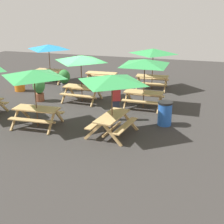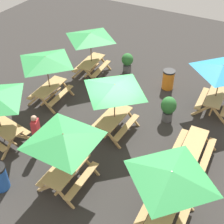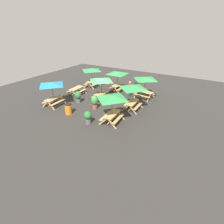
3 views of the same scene
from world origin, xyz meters
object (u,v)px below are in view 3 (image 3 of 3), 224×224
object	(u,v)px
picnic_table_1	(92,71)
picnic_table_2	(112,99)
picnic_table_7	(77,90)
potted_plant_2	(88,117)
trash_bin_orange	(68,109)
trash_bin_blue	(137,87)
potted_plant_0	(78,96)
picnic_table_5	(133,89)
picnic_table_4	(52,85)
picnic_table_3	(101,81)
person_standing	(130,88)
picnic_table_0	(145,80)
potted_plant_1	(95,102)
picnic_table_6	(117,74)

from	to	relation	value
picnic_table_1	picnic_table_2	bearing A→B (deg)	43.83
picnic_table_2	picnic_table_7	size ratio (longest dim) A/B	1.27
picnic_table_7	potted_plant_2	xyz separation A→B (m)	(4.43, 4.94, 0.03)
trash_bin_orange	picnic_table_7	bearing A→B (deg)	-148.06
trash_bin_blue	potted_plant_0	distance (m)	7.12
picnic_table_5	picnic_table_2	bearing A→B (deg)	-10.33
picnic_table_4	trash_bin_orange	bearing A→B (deg)	72.18
picnic_table_5	trash_bin_blue	xyz separation A→B (m)	(-4.85, -1.62, -1.49)
picnic_table_7	potted_plant_0	world-z (taller)	potted_plant_0
picnic_table_3	potted_plant_0	size ratio (longest dim) A/B	1.99
picnic_table_4	potted_plant_0	world-z (taller)	picnic_table_4
picnic_table_1	person_standing	xyz separation A→B (m)	(0.59, 5.34, -1.10)
picnic_table_0	potted_plant_1	distance (m)	5.72
picnic_table_2	potted_plant_0	distance (m)	5.29
picnic_table_1	picnic_table_3	xyz separation A→B (m)	(2.94, 3.32, 0.00)
picnic_table_3	potted_plant_0	distance (m)	2.72
picnic_table_0	potted_plant_1	world-z (taller)	picnic_table_0
picnic_table_6	picnic_table_7	xyz separation A→B (m)	(3.22, -3.32, -1.43)
potted_plant_0	trash_bin_orange	bearing A→B (deg)	20.62
picnic_table_3	potted_plant_0	xyz separation A→B (m)	(1.72, -1.64, -1.31)
potted_plant_0	picnic_table_7	bearing A→B (deg)	-135.76
picnic_table_6	potted_plant_1	size ratio (longest dim) A/B	2.31
picnic_table_5	trash_bin_orange	xyz separation A→B (m)	(3.61, -4.38, -1.49)
picnic_table_1	picnic_table_5	distance (m)	7.73
picnic_table_3	picnic_table_4	size ratio (longest dim) A/B	1.00
picnic_table_1	potted_plant_0	bearing A→B (deg)	17.78
trash_bin_blue	picnic_table_0	bearing A→B (deg)	41.80
picnic_table_2	trash_bin_orange	distance (m)	4.29
potted_plant_0	potted_plant_1	world-z (taller)	potted_plant_1
potted_plant_2	trash_bin_orange	bearing A→B (deg)	-100.17
picnic_table_6	picnic_table_7	distance (m)	4.84
picnic_table_0	picnic_table_1	distance (m)	6.89
picnic_table_0	picnic_table_2	size ratio (longest dim) A/B	1.00
picnic_table_5	potted_plant_1	bearing A→B (deg)	-64.52
picnic_table_1	potted_plant_1	world-z (taller)	picnic_table_1
picnic_table_3	potted_plant_1	world-z (taller)	picnic_table_3
picnic_table_4	trash_bin_orange	distance (m)	2.92
trash_bin_orange	picnic_table_4	bearing A→B (deg)	-105.38
potted_plant_1	picnic_table_3	bearing A→B (deg)	-164.20
picnic_table_4	picnic_table_1	bearing A→B (deg)	178.85
picnic_table_6	trash_bin_orange	size ratio (longest dim) A/B	2.89
trash_bin_blue	picnic_table_2	bearing A→B (deg)	8.82
picnic_table_7	potted_plant_0	distance (m)	2.31
potted_plant_0	potted_plant_2	size ratio (longest dim) A/B	1.12
potted_plant_0	potted_plant_2	distance (m)	4.34
picnic_table_6	trash_bin_blue	xyz separation A→B (m)	(-1.26, 1.92, -1.49)
potted_plant_2	potted_plant_1	bearing A→B (deg)	-155.63
potted_plant_1	picnic_table_1	bearing A→B (deg)	-141.98
picnic_table_3	picnic_table_4	world-z (taller)	same
picnic_table_3	picnic_table_4	bearing A→B (deg)	-40.69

